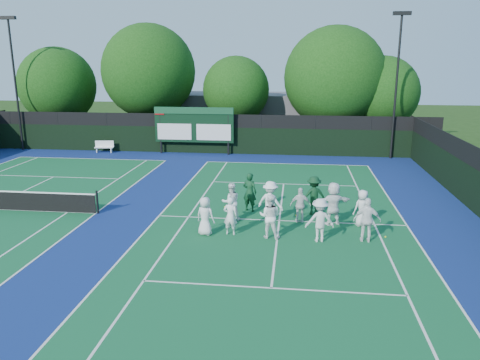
# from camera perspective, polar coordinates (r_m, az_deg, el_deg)

# --- Properties ---
(ground) EXTENTS (120.00, 120.00, 0.00)m
(ground) POSITION_cam_1_polar(r_m,az_deg,el_deg) (19.94, 4.70, -5.92)
(ground) COLOR #1B360E
(ground) RESTS_ON ground
(court_apron) EXTENTS (34.00, 32.00, 0.01)m
(court_apron) POSITION_cam_1_polar(r_m,az_deg,el_deg) (21.90, -11.12, -4.26)
(court_apron) COLOR navy
(court_apron) RESTS_ON ground
(near_court) EXTENTS (11.05, 23.85, 0.01)m
(near_court) POSITION_cam_1_polar(r_m,az_deg,el_deg) (20.88, 4.81, -4.95)
(near_court) COLOR #11532C
(near_court) RESTS_ON ground
(back_fence) EXTENTS (34.00, 0.08, 3.00)m
(back_fence) POSITION_cam_1_polar(r_m,az_deg,el_deg) (35.76, -3.88, 5.41)
(back_fence) COLOR black
(back_fence) RESTS_ON ground
(scoreboard) EXTENTS (6.00, 0.21, 3.55)m
(scoreboard) POSITION_cam_1_polar(r_m,az_deg,el_deg) (35.44, -5.65, 6.66)
(scoreboard) COLOR black
(scoreboard) RESTS_ON ground
(clubhouse) EXTENTS (18.00, 6.00, 4.00)m
(clubhouse) POSITION_cam_1_polar(r_m,az_deg,el_deg) (43.06, 3.39, 7.80)
(clubhouse) COLOR #58585D
(clubhouse) RESTS_ON ground
(light_pole_left) EXTENTS (1.20, 0.30, 10.12)m
(light_pole_left) POSITION_cam_1_polar(r_m,az_deg,el_deg) (40.64, -25.87, 12.12)
(light_pole_left) COLOR black
(light_pole_left) RESTS_ON ground
(light_pole_right) EXTENTS (1.20, 0.30, 10.12)m
(light_pole_right) POSITION_cam_1_polar(r_m,az_deg,el_deg) (35.09, 18.66, 12.65)
(light_pole_right) COLOR black
(light_pole_right) RESTS_ON ground
(bench) EXTENTS (1.47, 0.55, 0.91)m
(bench) POSITION_cam_1_polar(r_m,az_deg,el_deg) (37.65, -16.21, 3.98)
(bench) COLOR white
(bench) RESTS_ON ground
(tree_a) EXTENTS (6.45, 6.45, 8.06)m
(tree_a) POSITION_cam_1_polar(r_m,az_deg,el_deg) (43.29, -21.13, 10.46)
(tree_a) COLOR black
(tree_a) RESTS_ON ground
(tree_b) EXTENTS (7.66, 7.66, 9.87)m
(tree_b) POSITION_cam_1_polar(r_m,az_deg,el_deg) (40.14, -10.82, 12.60)
(tree_b) COLOR black
(tree_b) RESTS_ON ground
(tree_c) EXTENTS (5.38, 5.38, 7.30)m
(tree_c) POSITION_cam_1_polar(r_m,az_deg,el_deg) (38.66, -0.25, 10.75)
(tree_c) COLOR black
(tree_c) RESTS_ON ground
(tree_d) EXTENTS (7.98, 7.98, 9.60)m
(tree_d) POSITION_cam_1_polar(r_m,az_deg,el_deg) (38.43, 11.70, 11.83)
(tree_d) COLOR black
(tree_d) RESTS_ON ground
(tree_e) EXTENTS (5.70, 5.70, 7.30)m
(tree_e) POSITION_cam_1_polar(r_m,az_deg,el_deg) (38.96, 17.15, 9.91)
(tree_e) COLOR black
(tree_e) RESTS_ON ground
(tennis_ball_0) EXTENTS (0.07, 0.07, 0.07)m
(tennis_ball_0) POSITION_cam_1_polar(r_m,az_deg,el_deg) (20.15, -4.60, -5.60)
(tennis_ball_0) COLOR yellow
(tennis_ball_0) RESTS_ON ground
(tennis_ball_1) EXTENTS (0.07, 0.07, 0.07)m
(tennis_ball_1) POSITION_cam_1_polar(r_m,az_deg,el_deg) (21.17, 14.28, -5.02)
(tennis_ball_1) COLOR yellow
(tennis_ball_1) RESTS_ON ground
(tennis_ball_2) EXTENTS (0.07, 0.07, 0.07)m
(tennis_ball_2) POSITION_cam_1_polar(r_m,az_deg,el_deg) (19.77, 17.31, -6.64)
(tennis_ball_2) COLOR yellow
(tennis_ball_2) RESTS_ON ground
(tennis_ball_3) EXTENTS (0.07, 0.07, 0.07)m
(tennis_ball_3) POSITION_cam_1_polar(r_m,az_deg,el_deg) (22.63, -1.87, -3.30)
(tennis_ball_3) COLOR yellow
(tennis_ball_3) RESTS_ON ground
(tennis_ball_5) EXTENTS (0.07, 0.07, 0.07)m
(tennis_ball_5) POSITION_cam_1_polar(r_m,az_deg,el_deg) (21.55, 6.83, -4.32)
(tennis_ball_5) COLOR yellow
(tennis_ball_5) RESTS_ON ground
(player_front_0) EXTENTS (0.89, 0.72, 1.59)m
(player_front_0) POSITION_cam_1_polar(r_m,az_deg,el_deg) (19.00, -4.25, -4.41)
(player_front_0) COLOR white
(player_front_0) RESTS_ON ground
(player_front_1) EXTENTS (0.62, 0.44, 1.59)m
(player_front_1) POSITION_cam_1_polar(r_m,az_deg,el_deg) (18.97, -1.17, -4.41)
(player_front_1) COLOR white
(player_front_1) RESTS_ON ground
(player_front_2) EXTENTS (0.97, 0.81, 1.80)m
(player_front_2) POSITION_cam_1_polar(r_m,az_deg,el_deg) (18.65, 3.67, -4.43)
(player_front_2) COLOR white
(player_front_2) RESTS_ON ground
(player_front_3) EXTENTS (1.21, 0.81, 1.74)m
(player_front_3) POSITION_cam_1_polar(r_m,az_deg,el_deg) (18.50, 9.71, -4.86)
(player_front_3) COLOR silver
(player_front_3) RESTS_ON ground
(player_front_4) EXTENTS (1.07, 0.51, 1.77)m
(player_front_4) POSITION_cam_1_polar(r_m,az_deg,el_deg) (18.86, 15.24, -4.74)
(player_front_4) COLOR white
(player_front_4) RESTS_ON ground
(player_back_0) EXTENTS (0.99, 0.87, 1.70)m
(player_back_0) POSITION_cam_1_polar(r_m,az_deg,el_deg) (20.64, -1.10, -2.68)
(player_back_0) COLOR white
(player_back_0) RESTS_ON ground
(player_back_1) EXTENTS (1.36, 1.11, 1.84)m
(player_back_1) POSITION_cam_1_polar(r_m,az_deg,el_deg) (20.43, 3.72, -2.68)
(player_back_1) COLOR white
(player_back_1) RESTS_ON ground
(player_back_2) EXTENTS (0.93, 0.42, 1.56)m
(player_back_2) POSITION_cam_1_polar(r_m,az_deg,el_deg) (20.58, 7.38, -3.05)
(player_back_2) COLOR silver
(player_back_2) RESTS_ON ground
(player_back_3) EXTENTS (1.82, 1.16, 1.88)m
(player_back_3) POSITION_cam_1_polar(r_m,az_deg,el_deg) (20.51, 11.28, -2.81)
(player_back_3) COLOR white
(player_back_3) RESTS_ON ground
(player_back_4) EXTENTS (0.91, 0.77, 1.59)m
(player_back_4) POSITION_cam_1_polar(r_m,az_deg,el_deg) (20.62, 14.69, -3.33)
(player_back_4) COLOR silver
(player_back_4) RESTS_ON ground
(coach_left) EXTENTS (0.78, 0.63, 1.86)m
(coach_left) POSITION_cam_1_polar(r_m,az_deg,el_deg) (21.87, 1.19, -1.48)
(coach_left) COLOR #103B1F
(coach_left) RESTS_ON ground
(coach_right) EXTENTS (1.31, 0.98, 1.81)m
(coach_right) POSITION_cam_1_polar(r_m,az_deg,el_deg) (21.67, 8.97, -1.87)
(coach_right) COLOR #0E341A
(coach_right) RESTS_ON ground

